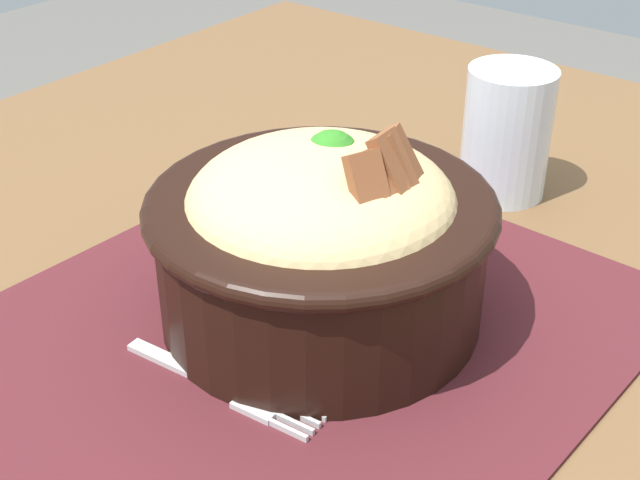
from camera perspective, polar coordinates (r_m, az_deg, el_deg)
table at (r=0.61m, az=0.05°, el=-10.65°), size 1.04×0.93×0.77m
placemat at (r=0.55m, az=-1.45°, el=-5.59°), size 0.41×0.37×0.00m
bowl at (r=0.54m, az=0.03°, el=0.67°), size 0.21×0.21×0.13m
fork at (r=0.51m, az=-5.87°, el=-9.43°), size 0.03×0.13×0.00m
drinking_glass at (r=0.70m, az=11.81°, el=6.25°), size 0.07×0.07×0.10m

